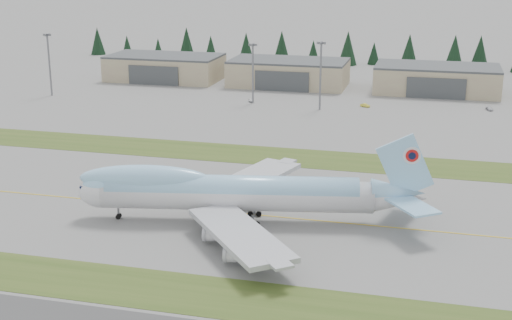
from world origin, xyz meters
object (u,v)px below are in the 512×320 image
(boeing_747_freighter, at_px, (233,192))
(hangar_left, at_px, (165,67))
(hangar_center, at_px, (289,73))
(hangar_right, at_px, (437,79))
(service_vehicle_b, at_px, (365,107))
(service_vehicle_c, at_px, (489,110))
(service_vehicle_a, at_px, (251,102))

(boeing_747_freighter, bearing_deg, hangar_left, 105.21)
(hangar_center, height_order, hangar_right, same)
(hangar_left, height_order, hangar_right, same)
(boeing_747_freighter, distance_m, service_vehicle_b, 121.20)
(service_vehicle_b, distance_m, service_vehicle_c, 43.55)
(hangar_center, height_order, service_vehicle_a, hangar_center)
(hangar_right, height_order, service_vehicle_c, hangar_right)
(service_vehicle_a, relative_size, service_vehicle_b, 1.01)
(hangar_left, bearing_deg, service_vehicle_a, -36.80)
(hangar_center, xyz_separation_m, hangar_right, (60.00, 0.00, 0.00))
(hangar_center, distance_m, hangar_right, 60.00)
(boeing_747_freighter, height_order, hangar_left, boeing_747_freighter)
(hangar_left, distance_m, hangar_right, 115.00)
(hangar_center, relative_size, service_vehicle_c, 11.64)
(boeing_747_freighter, bearing_deg, hangar_right, 64.87)
(service_vehicle_b, bearing_deg, service_vehicle_c, -53.58)
(service_vehicle_b, xyz_separation_m, service_vehicle_c, (43.23, 5.27, 0.00))
(boeing_747_freighter, height_order, hangar_right, boeing_747_freighter)
(boeing_747_freighter, distance_m, hangar_right, 159.49)
(hangar_left, xyz_separation_m, hangar_center, (55.00, 0.00, 0.00))
(hangar_left, xyz_separation_m, hangar_right, (115.00, 0.00, 0.00))
(hangar_right, distance_m, service_vehicle_b, 42.59)
(service_vehicle_a, height_order, service_vehicle_c, service_vehicle_a)
(hangar_right, bearing_deg, hangar_center, 180.00)
(hangar_left, relative_size, hangar_right, 1.00)
(boeing_747_freighter, bearing_deg, hangar_center, 86.76)
(hangar_center, bearing_deg, service_vehicle_a, -100.57)
(service_vehicle_a, xyz_separation_m, service_vehicle_b, (42.35, 1.61, 0.00))
(hangar_left, distance_m, service_vehicle_a, 60.51)
(service_vehicle_b, height_order, service_vehicle_c, service_vehicle_b)
(hangar_center, xyz_separation_m, service_vehicle_a, (-6.74, -36.10, -5.39))
(service_vehicle_a, bearing_deg, service_vehicle_b, -20.93)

